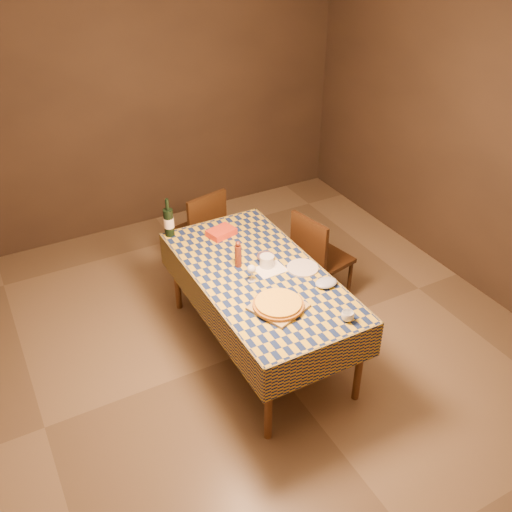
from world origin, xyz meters
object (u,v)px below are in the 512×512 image
(pizza, at_px, (278,304))
(chair_far, at_px, (201,230))
(cutting_board, at_px, (278,307))
(dining_table, at_px, (259,281))
(wine_bottle, at_px, (169,222))
(white_plate, at_px, (303,268))
(chair_right, at_px, (317,256))
(bowl, at_px, (266,258))

(pizza, height_order, chair_far, chair_far)
(cutting_board, relative_size, chair_far, 0.35)
(dining_table, bearing_deg, wine_bottle, 114.77)
(dining_table, height_order, wine_bottle, wine_bottle)
(white_plate, relative_size, chair_far, 0.26)
(chair_right, bearing_deg, bowl, -164.94)
(cutting_board, height_order, pizza, pizza)
(bowl, xyz_separation_m, wine_bottle, (-0.53, 0.72, 0.11))
(wine_bottle, bearing_deg, chair_right, -25.94)
(dining_table, bearing_deg, cutting_board, -101.05)
(pizza, bearing_deg, white_plate, 38.75)
(pizza, bearing_deg, wine_bottle, 103.47)
(bowl, bearing_deg, white_plate, -51.30)
(cutting_board, relative_size, chair_right, 0.35)
(cutting_board, xyz_separation_m, wine_bottle, (-0.31, 1.29, 0.12))
(pizza, height_order, bowl, pizza)
(chair_far, relative_size, chair_right, 1.00)
(bowl, relative_size, chair_far, 0.15)
(cutting_board, distance_m, pizza, 0.03)
(pizza, height_order, chair_right, chair_right)
(cutting_board, relative_size, white_plate, 1.34)
(chair_far, distance_m, chair_right, 1.15)
(dining_table, bearing_deg, chair_right, 21.91)
(pizza, distance_m, chair_far, 1.66)
(dining_table, relative_size, wine_bottle, 5.38)
(bowl, distance_m, chair_far, 1.10)
(cutting_board, height_order, wine_bottle, wine_bottle)
(chair_far, bearing_deg, dining_table, -91.22)
(pizza, relative_size, chair_right, 0.47)
(dining_table, xyz_separation_m, chair_far, (0.03, 1.19, -0.17))
(pizza, relative_size, bowl, 3.18)
(chair_right, bearing_deg, chair_far, 129.01)
(dining_table, height_order, bowl, bowl)
(chair_right, bearing_deg, wine_bottle, 154.06)
(bowl, bearing_deg, dining_table, -134.63)
(chair_far, bearing_deg, chair_right, -50.99)
(dining_table, xyz_separation_m, chair_right, (0.75, 0.30, -0.17))
(white_plate, bearing_deg, chair_far, 103.09)
(white_plate, height_order, chair_far, chair_far)
(dining_table, distance_m, pizza, 0.46)
(bowl, bearing_deg, wine_bottle, 126.28)
(cutting_board, height_order, white_plate, cutting_board)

